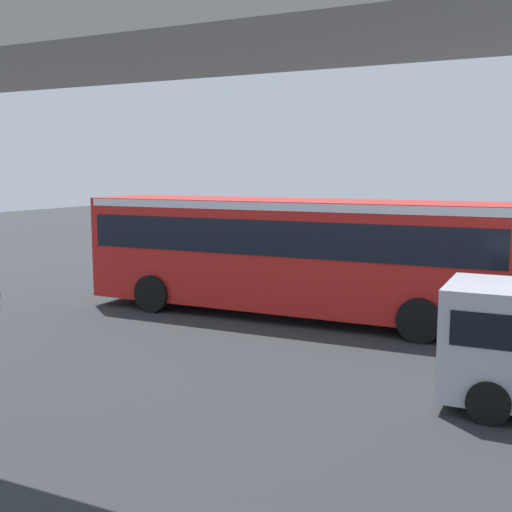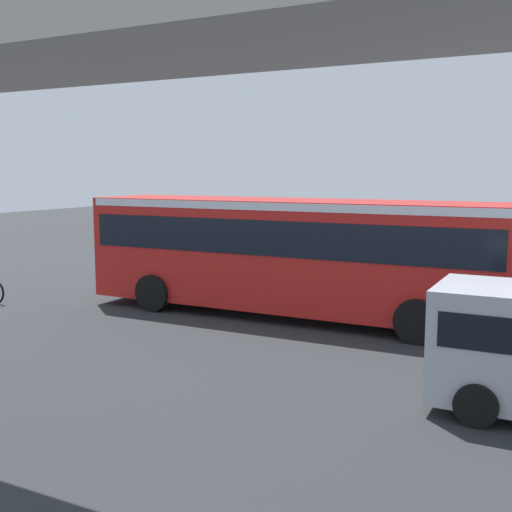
{
  "view_description": "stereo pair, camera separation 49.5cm",
  "coord_description": "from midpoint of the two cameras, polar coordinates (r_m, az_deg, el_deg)",
  "views": [
    {
      "loc": [
        -7.76,
        16.45,
        3.91
      ],
      "look_at": [
        -0.42,
        1.06,
        1.6
      ],
      "focal_mm": 44.12,
      "sensor_mm": 36.0,
      "label": 1
    },
    {
      "loc": [
        -8.2,
        16.23,
        3.91
      ],
      "look_at": [
        -0.42,
        1.06,
        1.6
      ],
      "focal_mm": 44.12,
      "sensor_mm": 36.0,
      "label": 2
    }
  ],
  "objects": [
    {
      "name": "lane_dash_centre",
      "position": [
        22.36,
        -5.73,
        -2.38
      ],
      "size": [
        2.0,
        0.2,
        0.01
      ],
      "primitive_type": "cube",
      "color": "silver",
      "rests_on": "ground"
    },
    {
      "name": "lane_dash_left",
      "position": [
        20.5,
        3.72,
        -3.29
      ],
      "size": [
        2.0,
        0.2,
        0.01
      ],
      "primitive_type": "cube",
      "color": "silver",
      "rests_on": "ground"
    },
    {
      "name": "lane_dash_leftmost",
      "position": [
        19.3,
        14.71,
        -4.22
      ],
      "size": [
        2.0,
        0.2,
        0.01
      ],
      "primitive_type": "cube",
      "color": "silver",
      "rests_on": "ground"
    },
    {
      "name": "city_bus",
      "position": [
        16.93,
        4.09,
        0.82
      ],
      "size": [
        11.54,
        2.85,
        3.15
      ],
      "color": "red",
      "rests_on": "ground"
    },
    {
      "name": "ground",
      "position": [
        18.6,
        1.09,
        -4.42
      ],
      "size": [
        80.0,
        80.0,
        0.0
      ],
      "primitive_type": "plane",
      "color": "#2D3033"
    }
  ]
}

